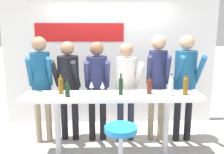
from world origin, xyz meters
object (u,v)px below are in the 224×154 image
person_left (68,80)px  bar_stool (121,144)px  tasting_table (112,105)px  wine_bottle_0 (186,85)px  person_center_left (97,81)px  wine_bottle_2 (171,86)px  person_far_left (41,77)px  wine_bottle_5 (67,89)px  person_center (126,82)px  wine_glass_1 (92,85)px  wine_bottle_4 (61,85)px  person_center_right (157,75)px  wine_bottle_3 (149,86)px  wine_bottle_1 (121,85)px  wine_glass_0 (102,85)px  person_right (185,77)px

person_left → bar_stool: bearing=-48.9°
tasting_table → wine_bottle_0: 1.13m
person_center_left → wine_bottle_2: 1.28m
person_far_left → wine_bottle_5: bearing=-59.4°
person_center → wine_bottle_5: person_center is taller
person_left → wine_bottle_2: bearing=-17.0°
person_far_left → wine_glass_1: person_far_left is taller
person_far_left → person_left: bearing=1.6°
person_far_left → wine_bottle_0: person_far_left is taller
bar_stool → wine_bottle_4: size_ratio=2.39×
person_center_left → person_center: 0.50m
person_center_right → wine_bottle_2: person_center_right is taller
person_center_right → wine_bottle_3: (-0.23, -0.52, -0.05)m
person_center_left → wine_bottle_3: person_center_left is taller
wine_bottle_1 → person_left: bearing=144.1°
wine_bottle_3 → tasting_table: bearing=-178.1°
bar_stool → person_left: bearing=124.8°
wine_bottle_2 → wine_glass_0: 1.01m
person_center_right → person_right: bearing=4.1°
bar_stool → wine_bottle_4: wine_bottle_4 is taller
person_far_left → wine_bottle_4: person_far_left is taller
bar_stool → person_center_right: size_ratio=0.40×
wine_glass_0 → person_center_left: bearing=100.8°
tasting_table → wine_glass_0: (-0.14, 0.05, 0.28)m
person_center → wine_bottle_2: (0.60, -0.62, 0.08)m
bar_stool → wine_glass_0: wine_glass_0 is taller
person_far_left → person_center_right: 1.96m
wine_bottle_0 → wine_bottle_4: size_ratio=1.05×
person_center_right → person_right: (0.47, -0.03, -0.02)m
person_center_left → wine_bottle_5: size_ratio=6.91×
wine_bottle_5 → wine_glass_0: bearing=18.0°
person_center → person_far_left: bearing=170.5°
bar_stool → wine_bottle_5: bearing=146.6°
tasting_table → person_right: 1.39m
wine_glass_1 → person_center_right: bearing=21.9°
wine_bottle_0 → person_center: bearing=144.7°
wine_bottle_3 → wine_bottle_4: bearing=178.3°
person_far_left → person_center_right: (1.96, 0.03, 0.02)m
person_right → wine_bottle_3: person_right is taller
wine_glass_0 → wine_glass_1: size_ratio=1.00×
person_right → person_far_left: bearing=179.1°
person_center_right → wine_glass_1: size_ratio=10.48×
wine_bottle_2 → wine_bottle_3: size_ratio=1.20×
person_center_right → wine_bottle_4: (-1.56, -0.48, -0.03)m
bar_stool → wine_bottle_0: wine_bottle_0 is taller
person_center_right → wine_bottle_2: 0.64m
person_far_left → person_center_right: person_center_right is taller
wine_bottle_1 → wine_bottle_3: (0.43, 0.05, -0.02)m
person_center_left → person_right: size_ratio=0.94×
tasting_table → wine_bottle_5: bearing=-170.5°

